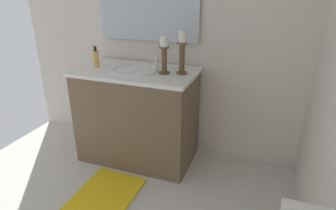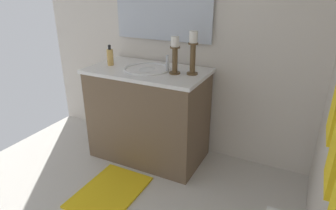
{
  "view_description": "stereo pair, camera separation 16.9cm",
  "coord_description": "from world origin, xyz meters",
  "px_view_note": "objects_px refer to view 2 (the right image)",
  "views": [
    {
      "loc": [
        1.12,
        1.03,
        1.52
      ],
      "look_at": [
        -0.3,
        0.51,
        0.88
      ],
      "focal_mm": 31.24,
      "sensor_mm": 36.0,
      "label": 1
    },
    {
      "loc": [
        1.06,
        1.19,
        1.52
      ],
      "look_at": [
        -0.3,
        0.51,
        0.88
      ],
      "focal_mm": 31.24,
      "sensor_mm": 36.0,
      "label": 2
    }
  ],
  "objects_px": {
    "candle_holder_short": "(175,54)",
    "soap_bottle": "(110,57)",
    "candle_holder_tall": "(193,52)",
    "bath_mat": "(110,192)",
    "sink_basin": "(148,74)",
    "vanity_cabinet": "(149,114)"
  },
  "relations": [
    {
      "from": "candle_holder_tall",
      "to": "candle_holder_short",
      "type": "bearing_deg",
      "value": -70.88
    },
    {
      "from": "vanity_cabinet",
      "to": "soap_bottle",
      "type": "distance_m",
      "value": 0.61
    },
    {
      "from": "sink_basin",
      "to": "candle_holder_short",
      "type": "relative_size",
      "value": 1.36
    },
    {
      "from": "soap_bottle",
      "to": "bath_mat",
      "type": "height_order",
      "value": "soap_bottle"
    },
    {
      "from": "candle_holder_tall",
      "to": "bath_mat",
      "type": "height_order",
      "value": "candle_holder_tall"
    },
    {
      "from": "vanity_cabinet",
      "to": "candle_holder_tall",
      "type": "xyz_separation_m",
      "value": [
        -0.04,
        0.4,
        0.6
      ]
    },
    {
      "from": "candle_holder_short",
      "to": "bath_mat",
      "type": "xyz_separation_m",
      "value": [
        0.62,
        -0.26,
        -0.99
      ]
    },
    {
      "from": "candle_holder_tall",
      "to": "candle_holder_short",
      "type": "distance_m",
      "value": 0.14
    },
    {
      "from": "candle_holder_short",
      "to": "soap_bottle",
      "type": "height_order",
      "value": "candle_holder_short"
    },
    {
      "from": "vanity_cabinet",
      "to": "candle_holder_tall",
      "type": "bearing_deg",
      "value": 95.29
    },
    {
      "from": "vanity_cabinet",
      "to": "candle_holder_short",
      "type": "xyz_separation_m",
      "value": [
        0.01,
        0.26,
        0.58
      ]
    },
    {
      "from": "candle_holder_tall",
      "to": "bath_mat",
      "type": "bearing_deg",
      "value": -30.86
    },
    {
      "from": "vanity_cabinet",
      "to": "bath_mat",
      "type": "relative_size",
      "value": 1.72
    },
    {
      "from": "sink_basin",
      "to": "bath_mat",
      "type": "relative_size",
      "value": 0.67
    },
    {
      "from": "sink_basin",
      "to": "candle_holder_tall",
      "type": "relative_size",
      "value": 1.18
    },
    {
      "from": "candle_holder_short",
      "to": "sink_basin",
      "type": "bearing_deg",
      "value": -92.1
    },
    {
      "from": "vanity_cabinet",
      "to": "candle_holder_short",
      "type": "height_order",
      "value": "candle_holder_short"
    },
    {
      "from": "candle_holder_tall",
      "to": "soap_bottle",
      "type": "distance_m",
      "value": 0.76
    },
    {
      "from": "candle_holder_tall",
      "to": "vanity_cabinet",
      "type": "bearing_deg",
      "value": -84.71
    },
    {
      "from": "candle_holder_tall",
      "to": "bath_mat",
      "type": "distance_m",
      "value": 1.27
    },
    {
      "from": "sink_basin",
      "to": "soap_bottle",
      "type": "bearing_deg",
      "value": -85.3
    },
    {
      "from": "sink_basin",
      "to": "candle_holder_tall",
      "type": "xyz_separation_m",
      "value": [
        -0.04,
        0.39,
        0.22
      ]
    }
  ]
}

